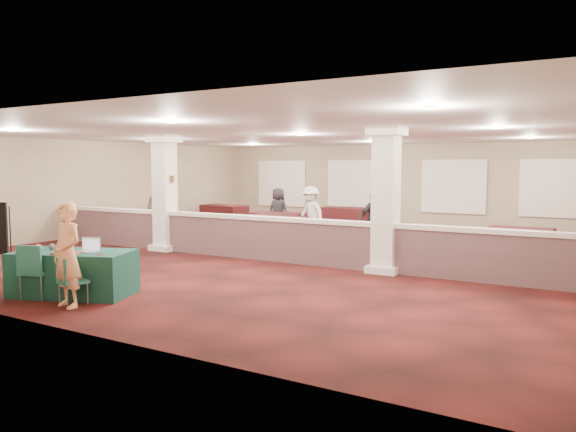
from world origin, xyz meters
The scene contains 32 objects.
ground centered at (0.00, 0.00, 0.00)m, with size 16.00×16.00×0.00m, color #4C1413.
wall_back centered at (0.00, 8.00, 1.60)m, with size 16.00×0.04×3.20m, color #86755C.
wall_front centered at (0.00, -8.00, 1.60)m, with size 16.00×0.04×3.20m, color #86755C.
wall_left centered at (-8.00, 0.00, 1.60)m, with size 0.04×16.00×3.20m, color #86755C.
ceiling centered at (0.00, 0.00, 3.20)m, with size 16.00×16.00×0.02m, color silver.
partition_wall centered at (0.00, -1.50, 0.57)m, with size 15.60×0.28×1.10m.
column_left centered at (-3.50, -1.50, 1.64)m, with size 0.72×0.72×3.20m.
column_right centered at (3.00, -1.50, 1.64)m, with size 0.72×0.72×3.20m.
sconce_left centered at (-3.78, -1.50, 2.00)m, with size 0.12×0.12×0.18m.
sconce_right centered at (-3.22, -1.50, 2.00)m, with size 0.12×0.12×0.18m.
near_table centered at (-1.04, -6.50, 0.40)m, with size 2.09×1.05×0.80m, color #0F382D.
conf_chair_main centered at (-0.44, -7.07, 0.49)m, with size 0.51×0.51×0.82m.
conf_chair_side centered at (-1.33, -7.09, 0.58)m, with size 0.63×0.63×0.97m.
woman centered at (-0.38, -7.12, 0.87)m, with size 0.63×0.42×1.75m, color #FE9C6E.
far_table_front_left centered at (-2.63, 3.00, 0.39)m, with size 1.91×0.95×0.77m, color black.
far_table_front_center centered at (-2.00, 1.88, 0.39)m, with size 1.92×0.96×0.78m, color black.
far_table_front_right centered at (6.50, 0.30, 0.35)m, with size 1.71×0.85×0.69m, color black.
far_table_back_left centered at (-6.50, 5.10, 0.39)m, with size 1.92×0.96×0.78m, color black.
far_table_back_center centered at (-1.70, 6.50, 0.38)m, with size 1.90×0.95×0.77m, color black.
far_table_back_right centered at (5.10, 3.20, 0.33)m, with size 1.65×0.83×0.67m, color black.
attendee_a centered at (-5.35, 0.20, 0.94)m, with size 0.90×0.50×1.88m, color black.
attendee_b centered at (-1.25, 2.85, 0.85)m, with size 1.09×0.50×1.70m, color silver.
attendee_c centered at (1.50, 1.50, 0.84)m, with size 0.98×0.47×1.67m, color black.
attendee_d centered at (-2.90, 3.50, 0.80)m, with size 0.79×0.43×1.60m, color black.
laptop_base centered at (-0.71, -6.43, 0.81)m, with size 0.36×0.25×0.02m, color silver.
laptop_screen centered at (-0.76, -6.32, 0.94)m, with size 0.36×0.01×0.24m, color silver.
screen_glow centered at (-0.76, -6.32, 0.93)m, with size 0.33×0.00×0.21m, color #D1DCFB.
knitting centered at (-0.89, -6.74, 0.82)m, with size 0.44×0.33×0.03m, color #D14621.
yarn_cream centered at (-1.57, -6.82, 0.86)m, with size 0.12×0.12×0.12m, color beige.
yarn_red centered at (-1.78, -6.72, 0.86)m, with size 0.11×0.11×0.11m, color maroon.
yarn_grey centered at (-1.55, -6.55, 0.86)m, with size 0.11×0.11×0.11m, color #555459.
scissors centered at (-0.26, -6.53, 0.81)m, with size 0.13×0.03×0.01m, color red.
Camera 1 is at (7.47, -13.10, 2.32)m, focal length 35.00 mm.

